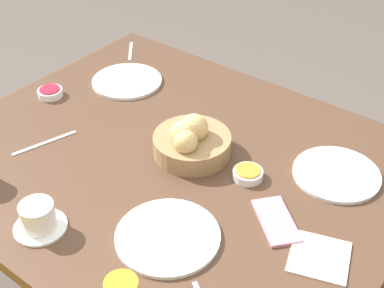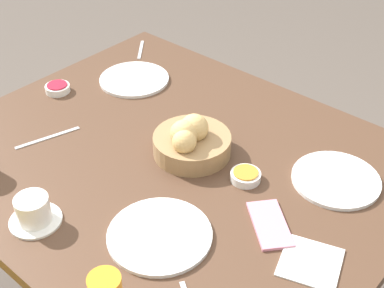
{
  "view_description": "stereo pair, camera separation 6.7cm",
  "coord_description": "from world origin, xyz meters",
  "px_view_note": "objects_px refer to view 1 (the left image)",
  "views": [
    {
      "loc": [
        -0.72,
        0.85,
        1.63
      ],
      "look_at": [
        -0.03,
        -0.05,
        0.78
      ],
      "focal_mm": 50.0,
      "sensor_mm": 36.0,
      "label": 1
    },
    {
      "loc": [
        -0.78,
        0.8,
        1.63
      ],
      "look_at": [
        -0.03,
        -0.05,
        0.78
      ],
      "focal_mm": 50.0,
      "sensor_mm": 36.0,
      "label": 2
    }
  ],
  "objects_px": {
    "coffee_cup": "(38,218)",
    "fork_silver": "(45,143)",
    "bread_basket": "(191,141)",
    "plate_near_left": "(336,174)",
    "jam_bowl_honey": "(248,174)",
    "napkin": "(319,257)",
    "jam_bowl_berry": "(50,92)",
    "cell_phone": "(276,221)",
    "plate_near_right": "(127,81)",
    "plate_far_center": "(168,236)",
    "spoon_coffee": "(131,51)"
  },
  "relations": [
    {
      "from": "coffee_cup",
      "to": "fork_silver",
      "type": "distance_m",
      "value": 0.33
    },
    {
      "from": "bread_basket",
      "to": "plate_near_left",
      "type": "xyz_separation_m",
      "value": [
        -0.35,
        -0.16,
        -0.04
      ]
    },
    {
      "from": "plate_near_left",
      "to": "jam_bowl_honey",
      "type": "xyz_separation_m",
      "value": [
        0.17,
        0.15,
        0.01
      ]
    },
    {
      "from": "napkin",
      "to": "bread_basket",
      "type": "bearing_deg",
      "value": -14.82
    },
    {
      "from": "plate_near_left",
      "to": "napkin",
      "type": "relative_size",
      "value": 1.4
    },
    {
      "from": "jam_bowl_berry",
      "to": "napkin",
      "type": "bearing_deg",
      "value": 175.2
    },
    {
      "from": "fork_silver",
      "to": "napkin",
      "type": "xyz_separation_m",
      "value": [
        -0.79,
        -0.09,
        0.0
      ]
    },
    {
      "from": "plate_near_left",
      "to": "jam_bowl_berry",
      "type": "relative_size",
      "value": 2.88
    },
    {
      "from": "plate_near_left",
      "to": "cell_phone",
      "type": "relative_size",
      "value": 1.36
    },
    {
      "from": "plate_near_left",
      "to": "coffee_cup",
      "type": "relative_size",
      "value": 1.83
    },
    {
      "from": "plate_near_right",
      "to": "napkin",
      "type": "height_order",
      "value": "plate_near_right"
    },
    {
      "from": "jam_bowl_honey",
      "to": "plate_near_left",
      "type": "bearing_deg",
      "value": -140.03
    },
    {
      "from": "bread_basket",
      "to": "cell_phone",
      "type": "relative_size",
      "value": 1.28
    },
    {
      "from": "plate_near_left",
      "to": "jam_bowl_berry",
      "type": "xyz_separation_m",
      "value": [
        0.87,
        0.19,
        0.01
      ]
    },
    {
      "from": "plate_near_left",
      "to": "cell_phone",
      "type": "bearing_deg",
      "value": 81.27
    },
    {
      "from": "plate_far_center",
      "to": "plate_near_right",
      "type": "bearing_deg",
      "value": -39.29
    },
    {
      "from": "spoon_coffee",
      "to": "plate_near_left",
      "type": "bearing_deg",
      "value": 168.39
    },
    {
      "from": "bread_basket",
      "to": "coffee_cup",
      "type": "xyz_separation_m",
      "value": [
        0.1,
        0.42,
        -0.01
      ]
    },
    {
      "from": "jam_bowl_berry",
      "to": "cell_phone",
      "type": "xyz_separation_m",
      "value": [
        -0.84,
        0.05,
        -0.01
      ]
    },
    {
      "from": "fork_silver",
      "to": "jam_bowl_honey",
      "type": "bearing_deg",
      "value": -157.15
    },
    {
      "from": "bread_basket",
      "to": "plate_near_right",
      "type": "bearing_deg",
      "value": -23.42
    },
    {
      "from": "plate_near_right",
      "to": "jam_bowl_berry",
      "type": "bearing_deg",
      "value": 57.37
    },
    {
      "from": "coffee_cup",
      "to": "jam_bowl_honey",
      "type": "distance_m",
      "value": 0.52
    },
    {
      "from": "napkin",
      "to": "plate_near_right",
      "type": "bearing_deg",
      "value": -19.01
    },
    {
      "from": "coffee_cup",
      "to": "fork_silver",
      "type": "xyz_separation_m",
      "value": [
        0.25,
        -0.22,
        -0.03
      ]
    },
    {
      "from": "bread_basket",
      "to": "spoon_coffee",
      "type": "relative_size",
      "value": 1.83
    },
    {
      "from": "plate_far_center",
      "to": "jam_bowl_honey",
      "type": "xyz_separation_m",
      "value": [
        -0.03,
        -0.28,
        0.01
      ]
    },
    {
      "from": "plate_near_right",
      "to": "fork_silver",
      "type": "xyz_separation_m",
      "value": [
        -0.05,
        0.38,
        -0.0
      ]
    },
    {
      "from": "bread_basket",
      "to": "cell_phone",
      "type": "bearing_deg",
      "value": 165.34
    },
    {
      "from": "spoon_coffee",
      "to": "napkin",
      "type": "distance_m",
      "value": 1.07
    },
    {
      "from": "plate_near_left",
      "to": "jam_bowl_honey",
      "type": "bearing_deg",
      "value": 39.97
    },
    {
      "from": "plate_far_center",
      "to": "coffee_cup",
      "type": "relative_size",
      "value": 1.95
    },
    {
      "from": "fork_silver",
      "to": "napkin",
      "type": "bearing_deg",
      "value": -173.29
    },
    {
      "from": "plate_far_center",
      "to": "coffee_cup",
      "type": "bearing_deg",
      "value": 31.69
    },
    {
      "from": "coffee_cup",
      "to": "jam_bowl_honey",
      "type": "relative_size",
      "value": 1.57
    },
    {
      "from": "coffee_cup",
      "to": "bread_basket",
      "type": "bearing_deg",
      "value": -103.61
    },
    {
      "from": "jam_bowl_berry",
      "to": "jam_bowl_honey",
      "type": "bearing_deg",
      "value": -176.26
    },
    {
      "from": "plate_far_center",
      "to": "jam_bowl_honey",
      "type": "bearing_deg",
      "value": -95.54
    },
    {
      "from": "bread_basket",
      "to": "jam_bowl_berry",
      "type": "height_order",
      "value": "bread_basket"
    },
    {
      "from": "jam_bowl_berry",
      "to": "fork_silver",
      "type": "height_order",
      "value": "jam_bowl_berry"
    },
    {
      "from": "plate_near_left",
      "to": "spoon_coffee",
      "type": "relative_size",
      "value": 1.95
    },
    {
      "from": "plate_near_right",
      "to": "jam_bowl_berry",
      "type": "height_order",
      "value": "jam_bowl_berry"
    },
    {
      "from": "spoon_coffee",
      "to": "plate_far_center",
      "type": "bearing_deg",
      "value": 138.18
    },
    {
      "from": "fork_silver",
      "to": "cell_phone",
      "type": "bearing_deg",
      "value": -169.07
    },
    {
      "from": "jam_bowl_honey",
      "to": "plate_far_center",
      "type": "bearing_deg",
      "value": 84.46
    },
    {
      "from": "fork_silver",
      "to": "plate_near_left",
      "type": "bearing_deg",
      "value": -152.27
    },
    {
      "from": "bread_basket",
      "to": "jam_bowl_berry",
      "type": "distance_m",
      "value": 0.53
    },
    {
      "from": "fork_silver",
      "to": "jam_bowl_berry",
      "type": "bearing_deg",
      "value": -43.92
    },
    {
      "from": "plate_near_left",
      "to": "plate_near_right",
      "type": "distance_m",
      "value": 0.74
    },
    {
      "from": "fork_silver",
      "to": "spoon_coffee",
      "type": "relative_size",
      "value": 1.59
    }
  ]
}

